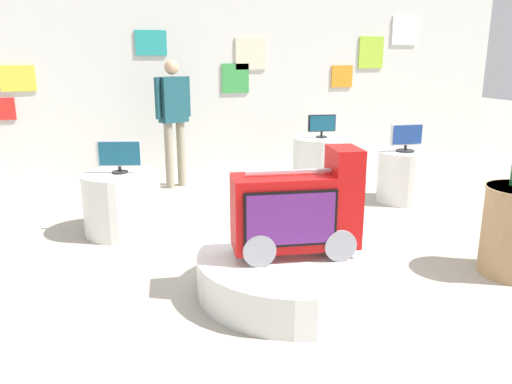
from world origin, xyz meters
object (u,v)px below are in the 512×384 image
at_px(tv_on_center_rear, 119,155).
at_px(tv_on_right_rear, 406,137).
at_px(display_pedestal_left_rear, 321,159).
at_px(display_pedestal_right_rear, 403,176).
at_px(display_pedestal_center_rear, 122,203).
at_px(tv_on_left_rear, 322,125).
at_px(shopper_browsing_near_truck, 173,114).
at_px(novelty_firetruck_tv, 298,214).
at_px(main_display_pedestal, 294,273).

relative_size(tv_on_center_rear, tv_on_right_rear, 1.05).
bearing_deg(display_pedestal_left_rear, display_pedestal_right_rear, -68.46).
height_order(display_pedestal_center_rear, display_pedestal_right_rear, same).
bearing_deg(tv_on_center_rear, display_pedestal_left_rear, 25.43).
bearing_deg(tv_on_center_rear, display_pedestal_right_rear, 1.36).
relative_size(tv_on_center_rear, display_pedestal_right_rear, 0.68).
height_order(tv_on_left_rear, shopper_browsing_near_truck, shopper_browsing_near_truck).
xyz_separation_m(display_pedestal_left_rear, tv_on_right_rear, (0.54, -1.36, 0.52)).
bearing_deg(novelty_firetruck_tv, main_display_pedestal, 152.25).
distance_m(main_display_pedestal, shopper_browsing_near_truck, 3.80).
bearing_deg(shopper_browsing_near_truck, tv_on_left_rear, -9.16).
height_order(novelty_firetruck_tv, display_pedestal_right_rear, novelty_firetruck_tv).
bearing_deg(display_pedestal_center_rear, tv_on_center_rear, -73.70).
relative_size(tv_on_left_rear, display_pedestal_right_rear, 0.62).
xyz_separation_m(display_pedestal_center_rear, tv_on_center_rear, (0.00, -0.00, 0.52)).
relative_size(main_display_pedestal, tv_on_center_rear, 3.48).
distance_m(main_display_pedestal, display_pedestal_left_rear, 3.81).
bearing_deg(tv_on_left_rear, shopper_browsing_near_truck, 170.84).
xyz_separation_m(display_pedestal_left_rear, tv_on_left_rear, (0.00, -0.00, 0.52)).
distance_m(novelty_firetruck_tv, display_pedestal_right_rear, 3.09).
relative_size(tv_on_left_rear, tv_on_right_rear, 0.96).
distance_m(main_display_pedestal, display_pedestal_center_rear, 2.25).
bearing_deg(display_pedestal_right_rear, display_pedestal_center_rear, -178.71).
xyz_separation_m(display_pedestal_center_rear, display_pedestal_right_rear, (3.57, 0.08, 0.00)).
bearing_deg(main_display_pedestal, tv_on_right_rear, 39.79).
height_order(display_pedestal_center_rear, tv_on_center_rear, tv_on_center_rear).
bearing_deg(tv_on_center_rear, tv_on_right_rear, 1.30).
height_order(display_pedestal_left_rear, display_pedestal_center_rear, same).
bearing_deg(display_pedestal_left_rear, tv_on_center_rear, -154.57).
bearing_deg(tv_on_right_rear, novelty_firetruck_tv, -139.87).
xyz_separation_m(novelty_firetruck_tv, display_pedestal_left_rear, (1.81, 3.34, -0.33)).
xyz_separation_m(tv_on_left_rear, tv_on_right_rear, (0.54, -1.36, -0.01)).
xyz_separation_m(tv_on_left_rear, shopper_browsing_near_truck, (-2.15, 0.35, 0.20)).
bearing_deg(tv_on_right_rear, display_pedestal_left_rear, 111.49).
bearing_deg(main_display_pedestal, display_pedestal_center_rear, 122.53).
distance_m(display_pedestal_left_rear, tv_on_right_rear, 1.55).
distance_m(novelty_firetruck_tv, display_pedestal_left_rear, 3.82).
distance_m(display_pedestal_left_rear, tv_on_center_rear, 3.40).
bearing_deg(tv_on_left_rear, tv_on_center_rear, -154.64).
xyz_separation_m(novelty_firetruck_tv, shopper_browsing_near_truck, (-0.34, 3.69, 0.40)).
xyz_separation_m(main_display_pedestal, display_pedestal_left_rear, (1.83, 3.33, 0.17)).
relative_size(main_display_pedestal, display_pedestal_center_rear, 1.93).
height_order(main_display_pedestal, display_pedestal_left_rear, display_pedestal_left_rear).
height_order(display_pedestal_right_rear, shopper_browsing_near_truck, shopper_browsing_near_truck).
bearing_deg(main_display_pedestal, display_pedestal_right_rear, 39.85).
bearing_deg(tv_on_center_rear, shopper_browsing_near_truck, 63.55).
bearing_deg(display_pedestal_left_rear, tv_on_right_rear, -68.51).
bearing_deg(tv_on_right_rear, display_pedestal_center_rear, -178.77).
height_order(tv_on_left_rear, tv_on_right_rear, tv_on_right_rear).
distance_m(tv_on_center_rear, display_pedestal_right_rear, 3.61).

